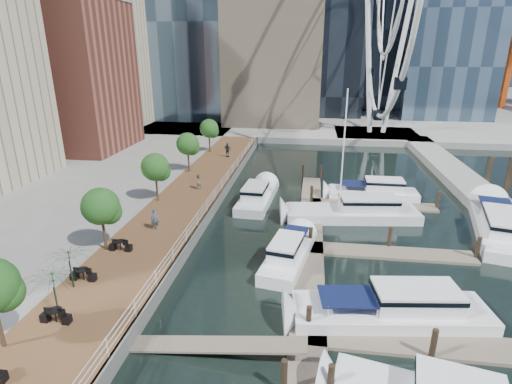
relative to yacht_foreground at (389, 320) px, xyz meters
name	(u,v)px	position (x,y,z in m)	size (l,w,h in m)	color
ground	(257,308)	(-7.53, 0.09, 0.00)	(520.00, 520.00, 0.00)	black
boardwalk	(186,203)	(-16.53, 15.09, 0.50)	(6.00, 60.00, 1.00)	brown
seawall	(216,205)	(-13.53, 15.09, 0.50)	(0.25, 60.00, 1.00)	#595954
land_far	(303,101)	(-7.53, 102.09, 0.50)	(200.00, 114.00, 1.00)	gray
breakwater	(484,200)	(12.47, 20.09, 0.50)	(4.00, 60.00, 1.00)	gray
pier	(376,135)	(6.47, 52.09, 0.50)	(14.00, 12.00, 1.00)	gray
railing	(215,195)	(-13.63, 15.09, 1.52)	(0.10, 60.00, 1.05)	white
floating_docks	(373,236)	(0.44, 10.07, 0.49)	(16.00, 34.00, 2.60)	#6D6051
midrise_condos	(14,60)	(-41.10, 26.91, 13.42)	(19.00, 67.00, 28.00)	#BCAD8E
street_trees	(155,167)	(-18.93, 14.09, 4.29)	(2.60, 42.60, 4.60)	#3F2B1C
cafe_tables	(71,294)	(-17.93, -1.91, 1.37)	(2.50, 13.70, 0.74)	black
yacht_foreground	(389,320)	(0.00, 0.00, 0.00)	(3.18, 11.89, 2.15)	white
pedestrian_near	(155,219)	(-16.71, 7.84, 1.89)	(0.65, 0.43, 1.79)	#464F5D
pedestrian_mid	(198,182)	(-16.11, 17.99, 1.78)	(0.76, 0.59, 1.57)	#89725F
pedestrian_far	(228,150)	(-15.79, 31.42, 1.98)	(1.15, 0.48, 1.96)	#2E353A
moored_yachts	(363,225)	(0.05, 13.37, 0.00)	(26.22, 31.19, 11.50)	silver
cafe_seating	(43,300)	(-18.10, -3.87, 2.27)	(3.99, 11.54, 2.74)	#103C21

